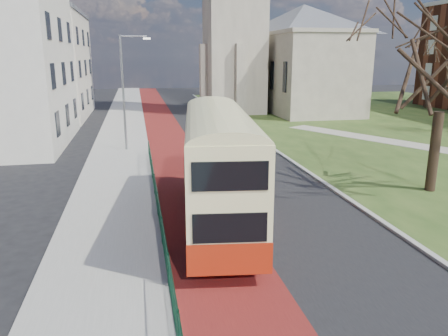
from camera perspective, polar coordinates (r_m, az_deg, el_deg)
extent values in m
plane|color=black|center=(15.90, 3.08, -10.64)|extent=(160.00, 160.00, 0.00)
cube|color=black|center=(34.97, -2.68, 3.38)|extent=(9.00, 120.00, 0.01)
cube|color=#591414|center=(34.67, -7.10, 3.19)|extent=(3.40, 120.00, 0.01)
cube|color=gray|center=(34.60, -13.39, 2.97)|extent=(4.00, 120.00, 0.12)
cube|color=#999993|center=(34.58, -10.08, 3.15)|extent=(0.25, 120.00, 0.13)
cube|color=#999993|center=(37.82, 3.78, 4.31)|extent=(0.25, 80.00, 0.13)
cylinder|color=#0B3421|center=(18.81, -8.70, -3.15)|extent=(0.04, 24.00, 0.04)
cylinder|color=#0B3421|center=(19.11, -8.60, -5.86)|extent=(0.04, 24.00, 0.04)
cube|color=gray|center=(53.47, 1.36, 20.15)|extent=(6.50, 6.50, 24.00)
cube|color=gray|center=(55.74, 10.06, 11.99)|extent=(9.00, 18.00, 9.00)
pyramid|color=#565960|center=(56.00, 10.45, 20.29)|extent=(9.00, 18.00, 3.60)
cube|color=beige|center=(52.96, -23.17, 12.03)|extent=(10.00, 16.00, 11.00)
cube|color=#565960|center=(53.13, -23.81, 18.21)|extent=(10.30, 16.30, 0.50)
cylinder|color=gray|center=(32.04, -13.02, 9.44)|extent=(0.16, 0.16, 8.00)
cylinder|color=gray|center=(31.95, -11.75, 16.51)|extent=(1.80, 0.10, 0.10)
cube|color=silver|center=(31.96, -10.06, 16.31)|extent=(0.50, 0.18, 0.12)
cube|color=#A2240F|center=(17.92, -0.72, -4.19)|extent=(3.85, 11.09, 0.99)
cube|color=beige|center=(17.40, -0.74, 1.83)|extent=(3.82, 11.03, 2.86)
cube|color=black|center=(17.87, -4.76, -0.81)|extent=(1.17, 8.84, 0.94)
cube|color=black|center=(18.01, 3.14, -0.66)|extent=(1.17, 8.84, 0.94)
cube|color=black|center=(17.25, -4.87, 3.67)|extent=(1.28, 9.70, 0.89)
cube|color=black|center=(17.40, 3.33, 3.79)|extent=(1.28, 9.70, 0.89)
cube|color=black|center=(22.86, -1.56, 2.62)|extent=(2.21, 0.36, 1.04)
cube|color=black|center=(22.60, -1.58, 6.30)|extent=(2.21, 0.36, 0.89)
cube|color=orange|center=(22.52, -1.59, 7.71)|extent=(1.76, 0.32, 0.30)
cylinder|color=black|center=(21.56, -4.34, -2.35)|extent=(0.42, 1.06, 1.03)
cylinder|color=black|center=(21.67, 1.69, -2.23)|extent=(0.42, 1.06, 1.03)
cylinder|color=black|center=(15.04, -4.35, -10.04)|extent=(0.42, 1.06, 1.03)
cylinder|color=black|center=(15.20, 4.40, -9.78)|extent=(0.42, 1.06, 1.03)
cylinder|color=black|center=(24.31, 25.77, 1.92)|extent=(0.53, 0.53, 4.03)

